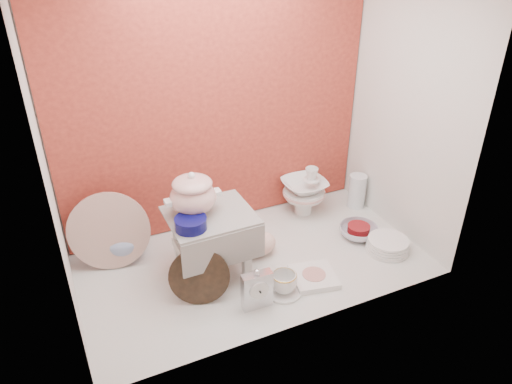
{
  "coord_description": "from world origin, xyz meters",
  "views": [
    {
      "loc": [
        -0.86,
        -1.88,
        1.6
      ],
      "look_at": [
        0.02,
        0.02,
        0.42
      ],
      "focal_mm": 33.87,
      "sensor_mm": 36.0,
      "label": 1
    }
  ],
  "objects_px": {
    "mantel_clock": "(257,289)",
    "porcelain_tower": "(304,191)",
    "plush_pig": "(259,244)",
    "blue_white_vase": "(122,235)",
    "crystal_bowl": "(358,231)",
    "step_stool": "(212,244)",
    "dinner_plate_stack": "(388,245)",
    "floral_platter": "(109,231)",
    "soup_tureen": "(193,193)",
    "gold_rim_teacup": "(284,282)"
  },
  "relations": [
    {
      "from": "dinner_plate_stack",
      "to": "crystal_bowl",
      "type": "bearing_deg",
      "value": 110.65
    },
    {
      "from": "plush_pig",
      "to": "blue_white_vase",
      "type": "bearing_deg",
      "value": 177.56
    },
    {
      "from": "dinner_plate_stack",
      "to": "crystal_bowl",
      "type": "height_order",
      "value": "dinner_plate_stack"
    },
    {
      "from": "plush_pig",
      "to": "gold_rim_teacup",
      "type": "relative_size",
      "value": 1.86
    },
    {
      "from": "porcelain_tower",
      "to": "step_stool",
      "type": "bearing_deg",
      "value": -155.89
    },
    {
      "from": "gold_rim_teacup",
      "to": "mantel_clock",
      "type": "bearing_deg",
      "value": -168.43
    },
    {
      "from": "step_stool",
      "to": "crystal_bowl",
      "type": "height_order",
      "value": "step_stool"
    },
    {
      "from": "blue_white_vase",
      "to": "dinner_plate_stack",
      "type": "xyz_separation_m",
      "value": [
        1.33,
        -0.58,
        -0.09
      ]
    },
    {
      "from": "floral_platter",
      "to": "gold_rim_teacup",
      "type": "distance_m",
      "value": 0.93
    },
    {
      "from": "floral_platter",
      "to": "blue_white_vase",
      "type": "height_order",
      "value": "floral_platter"
    },
    {
      "from": "step_stool",
      "to": "floral_platter",
      "type": "height_order",
      "value": "floral_platter"
    },
    {
      "from": "gold_rim_teacup",
      "to": "porcelain_tower",
      "type": "xyz_separation_m",
      "value": [
        0.46,
        0.62,
        0.09
      ]
    },
    {
      "from": "floral_platter",
      "to": "porcelain_tower",
      "type": "xyz_separation_m",
      "value": [
        1.17,
        0.03,
        -0.05
      ]
    },
    {
      "from": "blue_white_vase",
      "to": "plush_pig",
      "type": "bearing_deg",
      "value": -25.08
    },
    {
      "from": "crystal_bowl",
      "to": "soup_tureen",
      "type": "bearing_deg",
      "value": 174.84
    },
    {
      "from": "mantel_clock",
      "to": "plush_pig",
      "type": "distance_m",
      "value": 0.41
    },
    {
      "from": "soup_tureen",
      "to": "blue_white_vase",
      "type": "bearing_deg",
      "value": 135.69
    },
    {
      "from": "gold_rim_teacup",
      "to": "plush_pig",
      "type": "bearing_deg",
      "value": 86.13
    },
    {
      "from": "blue_white_vase",
      "to": "crystal_bowl",
      "type": "xyz_separation_m",
      "value": [
        1.26,
        -0.4,
        -0.09
      ]
    },
    {
      "from": "mantel_clock",
      "to": "plush_pig",
      "type": "xyz_separation_m",
      "value": [
        0.18,
        0.36,
        -0.03
      ]
    },
    {
      "from": "step_stool",
      "to": "floral_platter",
      "type": "bearing_deg",
      "value": 146.69
    },
    {
      "from": "step_stool",
      "to": "dinner_plate_stack",
      "type": "xyz_separation_m",
      "value": [
        0.94,
        -0.23,
        -0.14
      ]
    },
    {
      "from": "plush_pig",
      "to": "porcelain_tower",
      "type": "relative_size",
      "value": 0.79
    },
    {
      "from": "soup_tureen",
      "to": "blue_white_vase",
      "type": "relative_size",
      "value": 1.04
    },
    {
      "from": "soup_tureen",
      "to": "dinner_plate_stack",
      "type": "xyz_separation_m",
      "value": [
        1.01,
        -0.27,
        -0.43
      ]
    },
    {
      "from": "soup_tureen",
      "to": "crystal_bowl",
      "type": "distance_m",
      "value": 1.04
    },
    {
      "from": "mantel_clock",
      "to": "gold_rim_teacup",
      "type": "height_order",
      "value": "mantel_clock"
    },
    {
      "from": "step_stool",
      "to": "plush_pig",
      "type": "distance_m",
      "value": 0.3
    },
    {
      "from": "floral_platter",
      "to": "crystal_bowl",
      "type": "relative_size",
      "value": 1.91
    },
    {
      "from": "step_stool",
      "to": "mantel_clock",
      "type": "relative_size",
      "value": 1.95
    },
    {
      "from": "soup_tureen",
      "to": "mantel_clock",
      "type": "xyz_separation_m",
      "value": [
        0.17,
        -0.37,
        -0.36
      ]
    },
    {
      "from": "floral_platter",
      "to": "soup_tureen",
      "type": "bearing_deg",
      "value": -32.96
    },
    {
      "from": "mantel_clock",
      "to": "porcelain_tower",
      "type": "xyz_separation_m",
      "value": [
        0.62,
        0.65,
        0.05
      ]
    },
    {
      "from": "step_stool",
      "to": "floral_platter",
      "type": "distance_m",
      "value": 0.54
    },
    {
      "from": "floral_platter",
      "to": "porcelain_tower",
      "type": "distance_m",
      "value": 1.17
    },
    {
      "from": "crystal_bowl",
      "to": "step_stool",
      "type": "bearing_deg",
      "value": 177.08
    },
    {
      "from": "blue_white_vase",
      "to": "mantel_clock",
      "type": "distance_m",
      "value": 0.83
    },
    {
      "from": "step_stool",
      "to": "dinner_plate_stack",
      "type": "height_order",
      "value": "step_stool"
    },
    {
      "from": "floral_platter",
      "to": "blue_white_vase",
      "type": "bearing_deg",
      "value": 41.99
    },
    {
      "from": "gold_rim_teacup",
      "to": "dinner_plate_stack",
      "type": "relative_size",
      "value": 0.55
    },
    {
      "from": "soup_tureen",
      "to": "gold_rim_teacup",
      "type": "relative_size",
      "value": 2.03
    },
    {
      "from": "floral_platter",
      "to": "crystal_bowl",
      "type": "distance_m",
      "value": 1.38
    },
    {
      "from": "soup_tureen",
      "to": "gold_rim_teacup",
      "type": "bearing_deg",
      "value": -45.52
    },
    {
      "from": "mantel_clock",
      "to": "crystal_bowl",
      "type": "distance_m",
      "value": 0.83
    },
    {
      "from": "porcelain_tower",
      "to": "mantel_clock",
      "type": "bearing_deg",
      "value": -133.71
    },
    {
      "from": "mantel_clock",
      "to": "plush_pig",
      "type": "relative_size",
      "value": 0.88
    },
    {
      "from": "floral_platter",
      "to": "mantel_clock",
      "type": "relative_size",
      "value": 1.97
    },
    {
      "from": "step_stool",
      "to": "gold_rim_teacup",
      "type": "distance_m",
      "value": 0.41
    },
    {
      "from": "blue_white_vase",
      "to": "gold_rim_teacup",
      "type": "distance_m",
      "value": 0.91
    },
    {
      "from": "floral_platter",
      "to": "plush_pig",
      "type": "relative_size",
      "value": 1.72
    }
  ]
}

